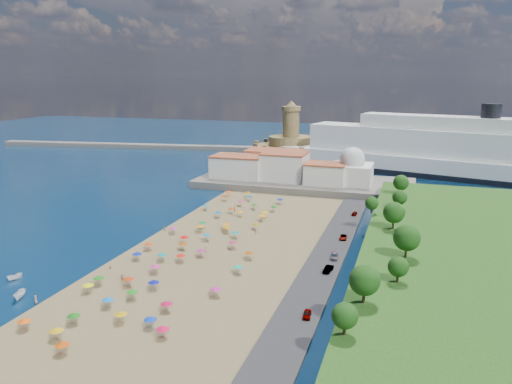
% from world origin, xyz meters
% --- Properties ---
extents(ground, '(700.00, 700.00, 0.00)m').
position_xyz_m(ground, '(0.00, 0.00, 0.00)').
color(ground, '#071938').
rests_on(ground, ground).
extents(terrace, '(90.00, 36.00, 3.00)m').
position_xyz_m(terrace, '(10.00, 73.00, 1.50)').
color(terrace, '#59544C').
rests_on(terrace, ground).
extents(jetty, '(18.00, 70.00, 2.40)m').
position_xyz_m(jetty, '(-12.00, 108.00, 1.20)').
color(jetty, '#59544C').
rests_on(jetty, ground).
extents(breakwater, '(199.03, 34.77, 2.60)m').
position_xyz_m(breakwater, '(-110.00, 153.00, 1.30)').
color(breakwater, '#59544C').
rests_on(breakwater, ground).
extents(waterfront_buildings, '(57.00, 29.00, 11.00)m').
position_xyz_m(waterfront_buildings, '(-3.05, 73.64, 7.88)').
color(waterfront_buildings, silver).
rests_on(waterfront_buildings, terrace).
extents(domed_building, '(16.00, 16.00, 15.00)m').
position_xyz_m(domed_building, '(30.00, 71.00, 8.97)').
color(domed_building, silver).
rests_on(domed_building, terrace).
extents(fortress, '(40.00, 40.00, 32.40)m').
position_xyz_m(fortress, '(-12.00, 138.00, 6.68)').
color(fortress, olive).
rests_on(fortress, ground).
extents(cruise_ship, '(156.38, 60.81, 33.99)m').
position_xyz_m(cruise_ship, '(64.31, 115.52, 10.07)').
color(cruise_ship, black).
rests_on(cruise_ship, ground).
extents(beach_parasols, '(32.39, 117.16, 2.20)m').
position_xyz_m(beach_parasols, '(-1.10, -10.83, 2.15)').
color(beach_parasols, gray).
rests_on(beach_parasols, beach).
extents(beachgoers, '(30.24, 97.73, 1.89)m').
position_xyz_m(beachgoers, '(-9.74, -5.79, 1.14)').
color(beachgoers, tan).
rests_on(beachgoers, beach).
extents(moored_boats, '(11.35, 11.90, 1.68)m').
position_xyz_m(moored_boats, '(-26.93, -49.04, 0.79)').
color(moored_boats, white).
rests_on(moored_boats, ground).
extents(parked_cars, '(2.22, 78.76, 1.40)m').
position_xyz_m(parked_cars, '(36.00, -6.73, 1.34)').
color(parked_cars, gray).
rests_on(parked_cars, promenade).
extents(hillside_trees, '(15.72, 106.59, 7.73)m').
position_xyz_m(hillside_trees, '(49.34, -7.20, 10.11)').
color(hillside_trees, '#382314').
rests_on(hillside_trees, hillside).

